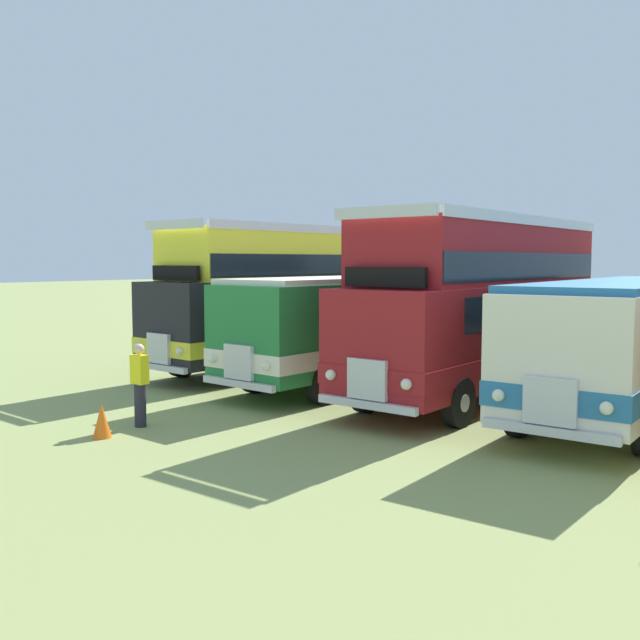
# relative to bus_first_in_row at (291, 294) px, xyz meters

# --- Properties ---
(ground_plane) EXTENTS (200.00, 200.00, 0.00)m
(ground_plane) POSITION_rel_bus_first_in_row_xyz_m (6.96, -0.34, -2.36)
(ground_plane) COLOR #8C9956
(bus_first_in_row) EXTENTS (2.84, 10.29, 4.52)m
(bus_first_in_row) POSITION_rel_bus_first_in_row_xyz_m (0.00, 0.00, 0.00)
(bus_first_in_row) COLOR black
(bus_first_in_row) RESTS_ON ground
(bus_second_in_row) EXTENTS (2.82, 10.35, 2.99)m
(bus_second_in_row) POSITION_rel_bus_first_in_row_xyz_m (3.48, -0.50, -0.60)
(bus_second_in_row) COLOR #237538
(bus_second_in_row) RESTS_ON ground
(bus_third_in_row) EXTENTS (2.69, 10.16, 4.52)m
(bus_third_in_row) POSITION_rel_bus_first_in_row_xyz_m (6.96, -0.60, -0.00)
(bus_third_in_row) COLOR maroon
(bus_third_in_row) RESTS_ON ground
(bus_fourth_in_row) EXTENTS (2.93, 10.32, 2.99)m
(bus_fourth_in_row) POSITION_rel_bus_first_in_row_xyz_m (10.44, -0.52, -0.60)
(bus_fourth_in_row) COLOR silver
(bus_fourth_in_row) RESTS_ON ground
(cone_near_end) EXTENTS (0.36, 0.36, 0.68)m
(cone_near_end) POSITION_rel_bus_first_in_row_xyz_m (3.16, -9.20, -2.02)
(cone_near_end) COLOR orange
(cone_near_end) RESTS_ON ground
(marshal_person) EXTENTS (0.36, 0.24, 1.73)m
(marshal_person) POSITION_rel_bus_first_in_row_xyz_m (2.99, -8.16, -1.47)
(marshal_person) COLOR #23232D
(marshal_person) RESTS_ON ground
(rope_fence_line) EXTENTS (20.00, 0.08, 1.05)m
(rope_fence_line) POSITION_rel_bus_first_in_row_xyz_m (6.96, 10.11, -1.69)
(rope_fence_line) COLOR #8C704C
(rope_fence_line) RESTS_ON ground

